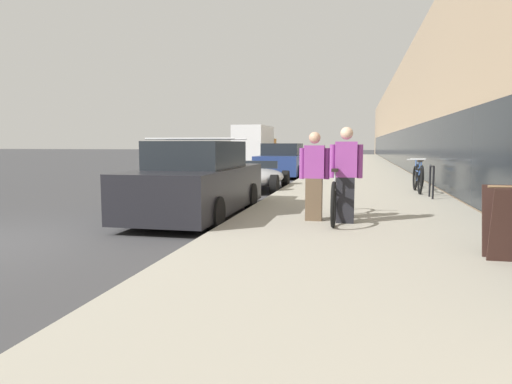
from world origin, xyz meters
TOP-DOWN VIEW (x-y plane):
  - sidewalk_slab at (5.68, 21.00)m, footprint 4.76×70.00m
  - storefront_facade at (13.10, 29.00)m, footprint 10.01×70.00m
  - tandem_bicycle at (5.23, 2.71)m, footprint 0.52×2.43m
  - person_rider at (5.41, 2.41)m, footprint 0.57×0.22m
  - person_bystander at (4.84, 2.55)m, footprint 0.55×0.21m
  - bike_rack_hoop at (7.49, 6.67)m, footprint 0.05×0.60m
  - cruiser_bike_nearest at (7.31, 8.06)m, footprint 0.52×1.85m
  - cruiser_bike_middle at (7.64, 10.24)m, footprint 0.52×1.84m
  - sandwich_board_sign at (7.42, 0.19)m, footprint 0.56×0.56m
  - parked_sedan_curbside at (2.35, 3.31)m, footprint 1.86×4.59m
  - vintage_roadster_curbside at (2.45, 8.91)m, footprint 1.67×3.83m
  - parked_sedan_far at (2.23, 15.24)m, footprint 1.97×4.56m
  - moving_truck at (-1.96, 28.20)m, footprint 2.24×6.65m

SIDE VIEW (x-z plane):
  - sidewalk_slab at x=5.68m, z-range 0.00..0.14m
  - vintage_roadster_curbside at x=2.45m, z-range -0.07..0.89m
  - cruiser_bike_middle at x=7.64m, z-range 0.07..0.96m
  - cruiser_bike_nearest at x=7.31m, z-range 0.06..1.00m
  - tandem_bicycle at x=5.23m, z-range 0.06..1.03m
  - sandwich_board_sign at x=7.42m, z-range 0.14..1.04m
  - bike_rack_hoop at x=7.49m, z-range 0.23..1.07m
  - parked_sedan_far at x=2.23m, z-range -0.06..1.48m
  - parked_sedan_curbside at x=2.35m, z-range -0.10..1.55m
  - person_bystander at x=4.84m, z-range 0.14..1.74m
  - person_rider at x=5.41m, z-range 0.14..1.82m
  - moving_truck at x=-1.96m, z-range 0.02..2.86m
  - storefront_facade at x=13.10m, z-range -0.01..6.51m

